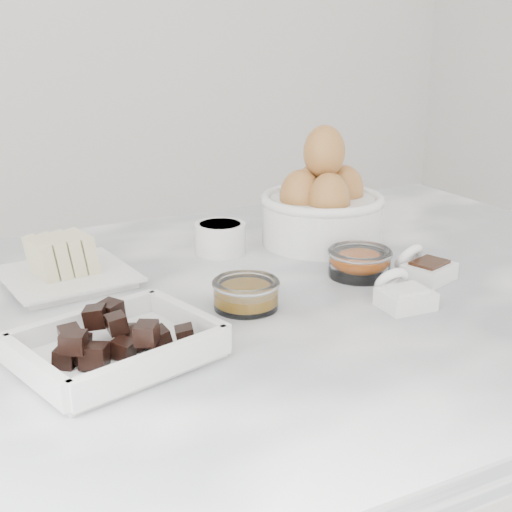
{
  "coord_description": "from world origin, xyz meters",
  "views": [
    {
      "loc": [
        -0.38,
        -0.73,
        1.27
      ],
      "look_at": [
        0.02,
        0.03,
        0.98
      ],
      "focal_mm": 50.0,
      "sensor_mm": 36.0,
      "label": 1
    }
  ],
  "objects_px": {
    "egg_bowl": "(322,206)",
    "butter_plate": "(64,267)",
    "zest_bowl": "(360,261)",
    "salt_spoon": "(402,294)",
    "sugar_ramekin": "(220,237)",
    "honey_bowl": "(246,293)",
    "chocolate_dish": "(117,341)",
    "vanilla_spoon": "(424,268)"
  },
  "relations": [
    {
      "from": "sugar_ramekin",
      "to": "honey_bowl",
      "type": "xyz_separation_m",
      "value": [
        -0.06,
        -0.2,
        -0.01
      ]
    },
    {
      "from": "egg_bowl",
      "to": "sugar_ramekin",
      "type": "bearing_deg",
      "value": 170.09
    },
    {
      "from": "honey_bowl",
      "to": "salt_spoon",
      "type": "distance_m",
      "value": 0.19
    },
    {
      "from": "butter_plate",
      "to": "sugar_ramekin",
      "type": "relative_size",
      "value": 2.29
    },
    {
      "from": "zest_bowl",
      "to": "salt_spoon",
      "type": "relative_size",
      "value": 1.14
    },
    {
      "from": "egg_bowl",
      "to": "salt_spoon",
      "type": "xyz_separation_m",
      "value": [
        -0.05,
        -0.26,
        -0.04
      ]
    },
    {
      "from": "butter_plate",
      "to": "honey_bowl",
      "type": "relative_size",
      "value": 2.1
    },
    {
      "from": "butter_plate",
      "to": "zest_bowl",
      "type": "distance_m",
      "value": 0.39
    },
    {
      "from": "butter_plate",
      "to": "egg_bowl",
      "type": "bearing_deg",
      "value": -1.09
    },
    {
      "from": "chocolate_dish",
      "to": "vanilla_spoon",
      "type": "relative_size",
      "value": 2.47
    },
    {
      "from": "chocolate_dish",
      "to": "salt_spoon",
      "type": "relative_size",
      "value": 2.87
    },
    {
      "from": "zest_bowl",
      "to": "egg_bowl",
      "type": "bearing_deg",
      "value": 76.72
    },
    {
      "from": "egg_bowl",
      "to": "vanilla_spoon",
      "type": "xyz_separation_m",
      "value": [
        0.03,
        -0.2,
        -0.04
      ]
    },
    {
      "from": "sugar_ramekin",
      "to": "egg_bowl",
      "type": "bearing_deg",
      "value": -9.91
    },
    {
      "from": "sugar_ramekin",
      "to": "zest_bowl",
      "type": "relative_size",
      "value": 0.86
    },
    {
      "from": "zest_bowl",
      "to": "salt_spoon",
      "type": "height_order",
      "value": "salt_spoon"
    },
    {
      "from": "vanilla_spoon",
      "to": "salt_spoon",
      "type": "distance_m",
      "value": 0.1
    },
    {
      "from": "honey_bowl",
      "to": "vanilla_spoon",
      "type": "relative_size",
      "value": 0.92
    },
    {
      "from": "butter_plate",
      "to": "egg_bowl",
      "type": "relative_size",
      "value": 0.91
    },
    {
      "from": "sugar_ramekin",
      "to": "salt_spoon",
      "type": "distance_m",
      "value": 0.31
    },
    {
      "from": "zest_bowl",
      "to": "vanilla_spoon",
      "type": "xyz_separation_m",
      "value": [
        0.07,
        -0.05,
        -0.0
      ]
    },
    {
      "from": "honey_bowl",
      "to": "zest_bowl",
      "type": "bearing_deg",
      "value": 8.62
    },
    {
      "from": "egg_bowl",
      "to": "butter_plate",
      "type": "bearing_deg",
      "value": 178.91
    },
    {
      "from": "butter_plate",
      "to": "salt_spoon",
      "type": "height_order",
      "value": "butter_plate"
    },
    {
      "from": "sugar_ramekin",
      "to": "butter_plate",
      "type": "bearing_deg",
      "value": -175.06
    },
    {
      "from": "salt_spoon",
      "to": "egg_bowl",
      "type": "bearing_deg",
      "value": 78.87
    },
    {
      "from": "egg_bowl",
      "to": "vanilla_spoon",
      "type": "height_order",
      "value": "egg_bowl"
    },
    {
      "from": "zest_bowl",
      "to": "salt_spoon",
      "type": "xyz_separation_m",
      "value": [
        -0.02,
        -0.11,
        -0.01
      ]
    },
    {
      "from": "butter_plate",
      "to": "egg_bowl",
      "type": "xyz_separation_m",
      "value": [
        0.39,
        -0.01,
        0.04
      ]
    },
    {
      "from": "chocolate_dish",
      "to": "sugar_ramekin",
      "type": "distance_m",
      "value": 0.36
    },
    {
      "from": "sugar_ramekin",
      "to": "zest_bowl",
      "type": "bearing_deg",
      "value": -55.24
    },
    {
      "from": "chocolate_dish",
      "to": "butter_plate",
      "type": "xyz_separation_m",
      "value": [
        0.01,
        0.25,
        0.0
      ]
    },
    {
      "from": "salt_spoon",
      "to": "vanilla_spoon",
      "type": "bearing_deg",
      "value": 35.63
    },
    {
      "from": "butter_plate",
      "to": "salt_spoon",
      "type": "xyz_separation_m",
      "value": [
        0.34,
        -0.27,
        -0.01
      ]
    },
    {
      "from": "honey_bowl",
      "to": "chocolate_dish",
      "type": "bearing_deg",
      "value": -159.96
    },
    {
      "from": "egg_bowl",
      "to": "vanilla_spoon",
      "type": "relative_size",
      "value": 2.12
    },
    {
      "from": "egg_bowl",
      "to": "zest_bowl",
      "type": "bearing_deg",
      "value": -103.28
    },
    {
      "from": "honey_bowl",
      "to": "salt_spoon",
      "type": "height_order",
      "value": "salt_spoon"
    },
    {
      "from": "butter_plate",
      "to": "zest_bowl",
      "type": "height_order",
      "value": "butter_plate"
    },
    {
      "from": "vanilla_spoon",
      "to": "salt_spoon",
      "type": "relative_size",
      "value": 1.16
    },
    {
      "from": "honey_bowl",
      "to": "zest_bowl",
      "type": "height_order",
      "value": "zest_bowl"
    },
    {
      "from": "chocolate_dish",
      "to": "sugar_ramekin",
      "type": "bearing_deg",
      "value": 48.36
    }
  ]
}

